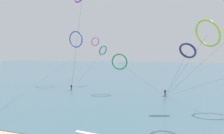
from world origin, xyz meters
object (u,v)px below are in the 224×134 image
object	(u,v)px
surfer_amber	(71,88)
kite_navy	(188,50)
kite_cobalt	(76,39)
kite_lime	(207,34)
kite_teal	(103,50)
kite_emerald	(120,62)
surfer_coral	(165,93)
kite_magenta	(95,42)

from	to	relation	value
surfer_amber	kite_navy	distance (m)	31.73
kite_cobalt	kite_lime	distance (m)	42.74
kite_teal	kite_emerald	bearing A→B (deg)	60.06
surfer_coral	kite_magenta	xyz separation A→B (m)	(-28.96, 27.42, 14.46)
surfer_amber	kite_cobalt	xyz separation A→B (m)	(-3.71, 10.10, 14.17)
surfer_coral	kite_lime	world-z (taller)	kite_lime
kite_cobalt	kite_magenta	size ratio (longest dim) A/B	0.36
kite_teal	kite_lime	bearing A→B (deg)	66.25
kite_teal	kite_navy	distance (m)	31.79
kite_emerald	kite_magenta	world-z (taller)	kite_magenta
kite_cobalt	kite_emerald	bearing A→B (deg)	163.66
kite_emerald	kite_magenta	bearing A→B (deg)	-54.02
kite_emerald	kite_navy	xyz separation A→B (m)	(15.33, -9.44, 2.73)
kite_teal	kite_cobalt	bearing A→B (deg)	-51.24
kite_cobalt	kite_lime	bearing A→B (deg)	155.18
kite_cobalt	kite_lime	xyz separation A→B (m)	(34.41, -25.30, -1.70)
kite_emerald	kite_magenta	distance (m)	32.76
kite_emerald	kite_navy	bearing A→B (deg)	151.26
kite_lime	kite_teal	bearing A→B (deg)	8.19
kite_magenta	kite_lime	bearing A→B (deg)	78.78
surfer_amber	kite_magenta	bearing A→B (deg)	115.00
surfer_coral	kite_cobalt	size ratio (longest dim) A/B	0.10
kite_magenta	kite_lime	xyz separation A→B (m)	(34.64, -42.99, -1.99)
kite_magenta	kite_navy	world-z (taller)	kite_magenta
kite_cobalt	kite_teal	xyz separation A→B (m)	(8.66, 2.39, -3.62)
surfer_coral	kite_lime	distance (m)	20.74
surfer_amber	kite_navy	world-z (taller)	kite_navy
kite_emerald	kite_cobalt	xyz separation A→B (m)	(-17.24, 9.10, 6.77)
surfer_amber	kite_magenta	world-z (taller)	kite_magenta
kite_magenta	surfer_amber	bearing A→B (deg)	47.99
kite_magenta	kite_emerald	bearing A→B (deg)	73.02
kite_lime	kite_magenta	bearing A→B (deg)	4.13
kite_teal	kite_navy	world-z (taller)	kite_teal
surfer_coral	kite_teal	distance (m)	25.71
surfer_coral	kite_emerald	world-z (taller)	kite_emerald
kite_teal	kite_lime	world-z (taller)	kite_lime
surfer_coral	kite_magenta	size ratio (longest dim) A/B	0.03
kite_magenta	kite_lime	size ratio (longest dim) A/B	2.78
kite_magenta	kite_navy	xyz separation A→B (m)	(32.80, -36.24, -4.32)
surfer_coral	kite_lime	xyz separation A→B (m)	(5.68, -15.57, 12.47)
kite_lime	kite_navy	bearing A→B (deg)	-19.49
surfer_coral	kite_emerald	size ratio (longest dim) A/B	0.12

